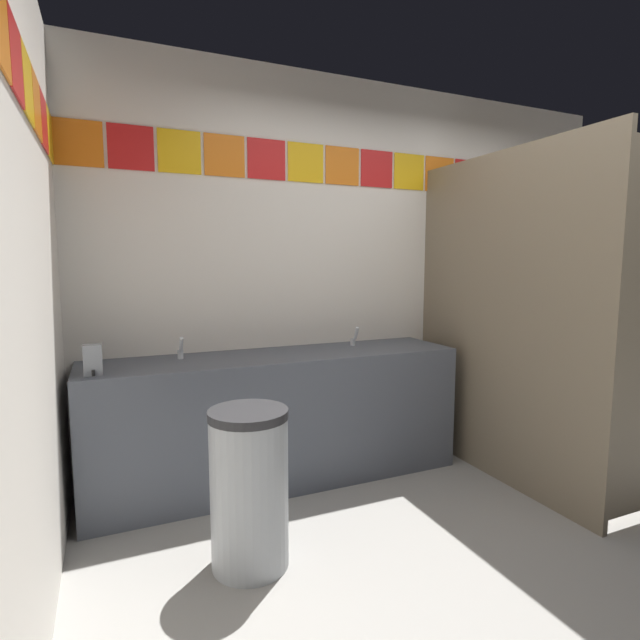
{
  "coord_description": "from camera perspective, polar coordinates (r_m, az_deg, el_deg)",
  "views": [
    {
      "loc": [
        -1.83,
        -1.57,
        1.4
      ],
      "look_at": [
        -0.71,
        1.0,
        1.07
      ],
      "focal_mm": 27.4,
      "sensor_mm": 36.0,
      "label": 1
    }
  ],
  "objects": [
    {
      "name": "faucet_right",
      "position": [
        3.4,
        4.01,
        -2.17
      ],
      "size": [
        0.04,
        0.1,
        0.14
      ],
      "color": "silver",
      "rests_on": "vanity_counter"
    },
    {
      "name": "stall_divider",
      "position": [
        3.24,
        25.48,
        -0.23
      ],
      "size": [
        0.92,
        1.59,
        2.09
      ],
      "color": "#726651",
      "rests_on": "ground_plane"
    },
    {
      "name": "trash_bin",
      "position": [
        2.39,
        -8.24,
        -18.87
      ],
      "size": [
        0.36,
        0.36,
        0.74
      ],
      "color": "#999EA3",
      "rests_on": "ground_plane"
    },
    {
      "name": "faucet_left",
      "position": [
        3.05,
        -15.95,
        -3.45
      ],
      "size": [
        0.04,
        0.1,
        0.14
      ],
      "color": "silver",
      "rests_on": "vanity_counter"
    },
    {
      "name": "soap_dispenser",
      "position": [
        2.78,
        -25.0,
        -4.26
      ],
      "size": [
        0.09,
        0.09,
        0.16
      ],
      "color": "gray",
      "rests_on": "vanity_counter"
    },
    {
      "name": "vanity_counter",
      "position": [
        3.2,
        -4.81,
        -11.12
      ],
      "size": [
        2.34,
        0.56,
        0.82
      ],
      "color": "#4C515B",
      "rests_on": "ground_plane"
    },
    {
      "name": "wall_back",
      "position": [
        3.69,
        6.13,
        5.84
      ],
      "size": [
        4.15,
        0.09,
        2.68
      ],
      "color": "silver",
      "rests_on": "ground_plane"
    },
    {
      "name": "ground_plane",
      "position": [
        2.78,
        24.32,
        -24.12
      ],
      "size": [
        9.13,
        9.13,
        0.0
      ],
      "primitive_type": "plane",
      "color": "gray"
    },
    {
      "name": "toilet",
      "position": [
        4.07,
        21.34,
        -9.36
      ],
      "size": [
        0.39,
        0.49,
        0.74
      ],
      "color": "white",
      "rests_on": "ground_plane"
    }
  ]
}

